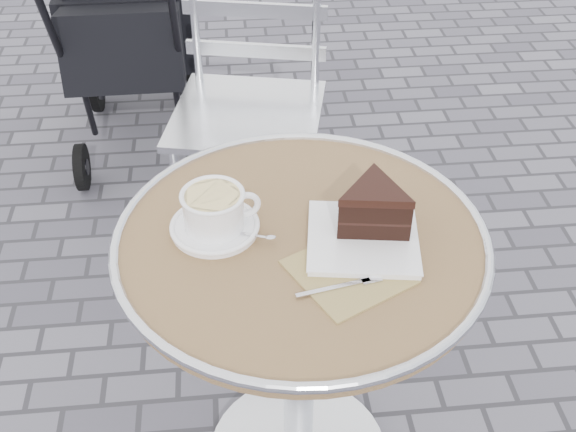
{
  "coord_description": "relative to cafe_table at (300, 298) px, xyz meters",
  "views": [
    {
      "loc": [
        -0.13,
        -1.03,
        1.62
      ],
      "look_at": [
        -0.02,
        0.01,
        0.78
      ],
      "focal_mm": 45.0,
      "sensor_mm": 36.0,
      "label": 1
    }
  ],
  "objects": [
    {
      "name": "cafe_table",
      "position": [
        0.0,
        0.0,
        0.0
      ],
      "size": [
        0.72,
        0.72,
        0.74
      ],
      "color": "silver",
      "rests_on": "ground"
    },
    {
      "name": "bistro_chair",
      "position": [
        -0.04,
        0.94,
        0.03
      ],
      "size": [
        0.52,
        0.52,
        0.97
      ],
      "rotation": [
        0.0,
        0.0,
        -0.22
      ],
      "color": "silver",
      "rests_on": "ground"
    },
    {
      "name": "cake_plate_set",
      "position": [
        0.13,
        -0.01,
        0.21
      ],
      "size": [
        0.29,
        0.34,
        0.11
      ],
      "rotation": [
        0.0,
        0.0,
        -0.15
      ],
      "color": "#997E53",
      "rests_on": "cafe_table"
    },
    {
      "name": "baby_stroller",
      "position": [
        -0.47,
        1.57,
        -0.12
      ],
      "size": [
        0.47,
        0.97,
        1.0
      ],
      "rotation": [
        0.0,
        0.0,
        0.01
      ],
      "color": "black",
      "rests_on": "ground"
    },
    {
      "name": "cappuccino_set",
      "position": [
        -0.16,
        0.04,
        0.2
      ],
      "size": [
        0.19,
        0.17,
        0.09
      ],
      "rotation": [
        0.0,
        0.0,
        0.17
      ],
      "color": "white",
      "rests_on": "cafe_table"
    }
  ]
}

